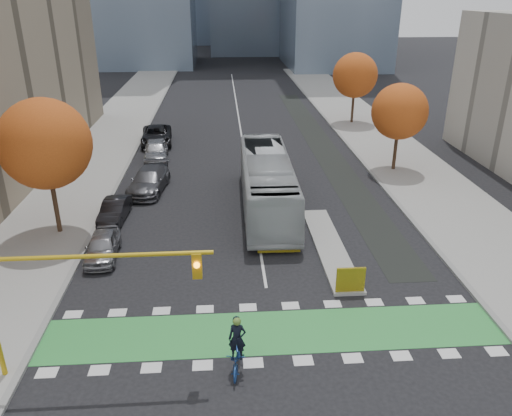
{
  "coord_description": "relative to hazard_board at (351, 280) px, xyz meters",
  "views": [
    {
      "loc": [
        -1.98,
        -16.05,
        13.54
      ],
      "look_at": [
        -0.3,
        8.12,
        3.0
      ],
      "focal_mm": 35.0,
      "sensor_mm": 36.0,
      "label": 1
    }
  ],
  "objects": [
    {
      "name": "ground",
      "position": [
        -4.0,
        -4.2,
        -0.8
      ],
      "size": [
        300.0,
        300.0,
        0.0
      ],
      "primitive_type": "plane",
      "color": "black",
      "rests_on": "ground"
    },
    {
      "name": "sidewalk_west",
      "position": [
        -17.5,
        15.8,
        -0.73
      ],
      "size": [
        7.0,
        120.0,
        0.15
      ],
      "primitive_type": "cube",
      "color": "gray",
      "rests_on": "ground"
    },
    {
      "name": "sidewalk_east",
      "position": [
        9.5,
        15.8,
        -0.73
      ],
      "size": [
        7.0,
        120.0,
        0.15
      ],
      "primitive_type": "cube",
      "color": "gray",
      "rests_on": "ground"
    },
    {
      "name": "curb_west",
      "position": [
        -14.0,
        15.8,
        -0.73
      ],
      "size": [
        0.3,
        120.0,
        0.16
      ],
      "primitive_type": "cube",
      "color": "gray",
      "rests_on": "ground"
    },
    {
      "name": "curb_east",
      "position": [
        6.0,
        15.8,
        -0.73
      ],
      "size": [
        0.3,
        120.0,
        0.16
      ],
      "primitive_type": "cube",
      "color": "gray",
      "rests_on": "ground"
    },
    {
      "name": "bike_crossing",
      "position": [
        -4.0,
        -2.7,
        -0.79
      ],
      "size": [
        20.0,
        3.0,
        0.01
      ],
      "primitive_type": "cube",
      "color": "green",
      "rests_on": "ground"
    },
    {
      "name": "centre_line",
      "position": [
        -4.0,
        35.8,
        -0.8
      ],
      "size": [
        0.15,
        70.0,
        0.01
      ],
      "primitive_type": "cube",
      "color": "silver",
      "rests_on": "ground"
    },
    {
      "name": "bike_lane_paint",
      "position": [
        3.5,
        25.8,
        -0.8
      ],
      "size": [
        2.5,
        50.0,
        0.01
      ],
      "primitive_type": "cube",
      "color": "black",
      "rests_on": "ground"
    },
    {
      "name": "median_island",
      "position": [
        0.0,
        4.8,
        -0.72
      ],
      "size": [
        1.6,
        10.0,
        0.16
      ],
      "primitive_type": "cube",
      "color": "gray",
      "rests_on": "ground"
    },
    {
      "name": "hazard_board",
      "position": [
        0.0,
        0.0,
        0.0
      ],
      "size": [
        1.4,
        0.12,
        1.3
      ],
      "primitive_type": "cube",
      "color": "yellow",
      "rests_on": "median_island"
    },
    {
      "name": "tree_west",
      "position": [
        -16.0,
        7.8,
        4.82
      ],
      "size": [
        5.2,
        5.2,
        8.22
      ],
      "color": "#332114",
      "rests_on": "ground"
    },
    {
      "name": "tree_east_near",
      "position": [
        8.0,
        17.8,
        4.06
      ],
      "size": [
        4.4,
        4.4,
        7.08
      ],
      "color": "#332114",
      "rests_on": "ground"
    },
    {
      "name": "tree_east_far",
      "position": [
        8.5,
        33.8,
        4.44
      ],
      "size": [
        4.8,
        4.8,
        7.65
      ],
      "color": "#332114",
      "rests_on": "ground"
    },
    {
      "name": "traffic_signal_west",
      "position": [
        -11.93,
        -4.71,
        3.23
      ],
      "size": [
        8.53,
        0.56,
        5.2
      ],
      "color": "#BF9914",
      "rests_on": "ground"
    },
    {
      "name": "cyclist",
      "position": [
        -5.62,
        -4.89,
        -0.0
      ],
      "size": [
        1.0,
        2.16,
        2.4
      ],
      "rotation": [
        0.0,
        0.0,
        -0.14
      ],
      "color": "navy",
      "rests_on": "ground"
    },
    {
      "name": "bus",
      "position": [
        -3.09,
        10.65,
        1.08
      ],
      "size": [
        3.37,
        13.53,
        3.76
      ],
      "primitive_type": "imported",
      "rotation": [
        0.0,
        0.0,
        -0.02
      ],
      "color": "#B3B8BB",
      "rests_on": "ground"
    },
    {
      "name": "parked_car_a",
      "position": [
        -12.72,
        4.55,
        -0.1
      ],
      "size": [
        1.85,
        4.19,
        1.4
      ],
      "primitive_type": "imported",
      "rotation": [
        0.0,
        0.0,
        0.05
      ],
      "color": "gray",
      "rests_on": "ground"
    },
    {
      "name": "parked_car_b",
      "position": [
        -13.0,
        9.55,
        -0.14
      ],
      "size": [
        1.63,
        4.11,
        1.33
      ],
      "primitive_type": "imported",
      "rotation": [
        0.0,
        0.0,
        -0.06
      ],
      "color": "black",
      "rests_on": "ground"
    },
    {
      "name": "parked_car_c",
      "position": [
        -11.44,
        14.55,
        0.03
      ],
      "size": [
        2.99,
        5.93,
        1.65
      ],
      "primitive_type": "imported",
      "rotation": [
        0.0,
        0.0,
        -0.12
      ],
      "color": "#515156",
      "rests_on": "ground"
    },
    {
      "name": "parked_car_d",
      "position": [
        -12.28,
        27.03,
        0.04
      ],
      "size": [
        3.26,
        6.23,
        1.68
      ],
      "primitive_type": "imported",
      "rotation": [
        0.0,
        0.0,
        0.08
      ],
      "color": "black",
      "rests_on": "ground"
    },
    {
      "name": "parked_car_e",
      "position": [
        -11.77,
        22.03,
        0.05
      ],
      "size": [
        2.44,
        5.17,
        1.71
      ],
      "primitive_type": "imported",
      "rotation": [
        0.0,
        0.0,
        0.09
      ],
      "color": "#9B9CA0",
      "rests_on": "ground"
    }
  ]
}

